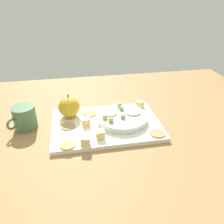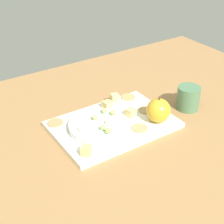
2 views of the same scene
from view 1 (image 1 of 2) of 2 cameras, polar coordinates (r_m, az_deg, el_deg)
The scene contains 21 objects.
table at distance 78.53cm, azimuth -3.77°, elevation -5.27°, with size 147.32×100.91×4.25cm, color #986E42.
platter at distance 77.00cm, azimuth -1.49°, elevation -3.41°, with size 36.75×25.13×1.48cm, color white.
serving_dish at distance 77.69cm, azimuth 2.57°, elevation -1.52°, with size 17.58×17.58×2.19cm, color silver.
apple_whole at distance 80.28cm, azimuth -10.94°, elevation 1.22°, with size 7.57×7.57×7.57cm, color gold.
apple_stem at distance 78.34cm, azimuth -11.24°, elevation 4.05°, with size 0.50×0.50×1.20cm, color brown.
cheese_cube_0 at distance 75.67cm, azimuth -6.66°, elevation -2.44°, with size 2.62×2.62×2.62cm, color #F0C879.
cheese_cube_1 at distance 66.69cm, azimuth -6.82°, elevation -7.34°, with size 2.62×2.62×2.62cm, color #E3C478.
cheese_cube_2 at distance 86.88cm, azimuth 7.08°, elevation 1.99°, with size 2.62×2.62×2.62cm, color #E1C46A.
cheese_cube_3 at distance 69.04cm, azimuth -2.90°, elevation -5.71°, with size 2.62×2.62×2.62cm, color #EBC975.
cracker_0 at distance 67.81cm, azimuth -11.29°, elevation -8.23°, with size 4.91×4.91×0.40cm, color tan.
cracker_1 at distance 82.46cm, azimuth -5.63°, elevation -0.39°, with size 4.91×4.91×0.40cm, color tan.
cracker_2 at distance 76.11cm, azimuth -11.23°, elevation -3.63°, with size 4.91×4.91×0.40cm, color tan.
cracker_3 at distance 72.73cm, azimuth 11.57°, elevation -5.38°, with size 4.91×4.91×0.40cm, color tan.
grape_0 at distance 81.90cm, azimuth 1.92°, elevation 1.78°, with size 1.80×1.62×1.68cm, color #95B457.
grape_1 at distance 79.98cm, azimuth 2.48°, elevation 0.95°, with size 1.80×1.62×1.44cm, color #96BB5C.
grape_2 at distance 74.51cm, azimuth -1.81°, elevation -1.30°, with size 1.80×1.62×1.54cm, color #9ABF53.
grape_3 at distance 72.75cm, azimuth -0.25°, elevation -2.06°, with size 1.80×1.62×1.64cm, color #A0B25D.
grape_4 at distance 74.95cm, azimuth 2.82°, elevation -1.15°, with size 1.80×1.62×1.47cm, color #98B15D.
apple_slice_0 at distance 78.75cm, azimuth 5.44°, elevation -0.00°, with size 5.24×5.24×0.60cm, color beige.
apple_slice_1 at distance 78.04cm, azimuth -0.66°, elevation -0.16°, with size 5.24×5.24×0.60cm, color beige.
cup at distance 80.66cm, azimuth -21.52°, elevation -1.35°, with size 8.80×9.20×7.95cm.
Camera 1 is at (-6.57, -64.33, 46.68)cm, focal length 35.71 mm.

